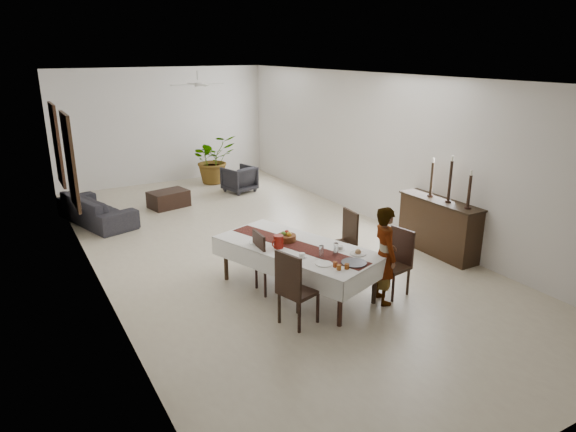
{
  "coord_description": "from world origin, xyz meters",
  "views": [
    {
      "loc": [
        -4.12,
        -8.32,
        3.66
      ],
      "look_at": [
        -0.15,
        -1.36,
        1.05
      ],
      "focal_mm": 32.0,
      "sensor_mm": 36.0,
      "label": 1
    }
  ],
  "objects": [
    {
      "name": "tablecloth_drape_left",
      "position": [
        -0.9,
        -2.16,
        0.62
      ],
      "size": [
        0.87,
        2.46,
        0.3
      ],
      "primitive_type": "cube",
      "rotation": [
        0.0,
        0.0,
        0.34
      ],
      "color": "white",
      "rests_on": "dining_table_top"
    },
    {
      "name": "fan_blade_s",
      "position": [
        0.0,
        2.65,
        2.9
      ],
      "size": [
        0.1,
        0.55,
        0.01
      ],
      "primitive_type": "cube",
      "color": "white",
      "rests_on": "fan_hub"
    },
    {
      "name": "jam_jar_c",
      "position": [
        -0.29,
        -2.93,
        0.81
      ],
      "size": [
        0.06,
        0.06,
        0.08
      ],
      "primitive_type": "cylinder",
      "color": "#8C3814",
      "rests_on": "tablecloth_top"
    },
    {
      "name": "teacup_left",
      "position": [
        -0.51,
        -2.39,
        0.8
      ],
      "size": [
        0.09,
        0.09,
        0.06
      ],
      "primitive_type": "cylinder",
      "color": "white",
      "rests_on": "saucer_left"
    },
    {
      "name": "chair_left_near_leg_bl",
      "position": [
        -0.7,
        -2.6,
        0.23
      ],
      "size": [
        0.06,
        0.06,
        0.46
      ],
      "primitive_type": "cylinder",
      "rotation": [
        0.0,
        0.0,
        0.29
      ],
      "color": "black",
      "rests_on": "floor"
    },
    {
      "name": "dining_table_top",
      "position": [
        -0.34,
        -1.96,
        0.73
      ],
      "size": [
        1.76,
        2.62,
        0.05
      ],
      "primitive_type": "cube",
      "rotation": [
        0.0,
        0.0,
        0.34
      ],
      "color": "black",
      "rests_on": "table_leg_fl"
    },
    {
      "name": "fan_blade_w",
      "position": [
        -0.35,
        3.0,
        2.9
      ],
      "size": [
        0.55,
        0.1,
        0.01
      ],
      "primitive_type": "cube",
      "color": "silver",
      "rests_on": "fan_hub"
    },
    {
      "name": "saucer_right",
      "position": [
        0.15,
        -2.43,
        0.77
      ],
      "size": [
        0.15,
        0.15,
        0.01
      ],
      "primitive_type": "cylinder",
      "color": "white",
      "rests_on": "tablecloth_top"
    },
    {
      "name": "ceiling",
      "position": [
        0.0,
        0.0,
        3.2
      ],
      "size": [
        6.0,
        12.0,
        0.02
      ],
      "primitive_type": "cube",
      "color": "white",
      "rests_on": "wall_back"
    },
    {
      "name": "candlestick_far_base",
      "position": [
        2.78,
        -1.6,
        1.05
      ],
      "size": [
        0.11,
        0.11,
        0.03
      ],
      "primitive_type": "cylinder",
      "color": "black",
      "rests_on": "sideboard_top"
    },
    {
      "name": "table_leg_fl",
      "position": [
        -0.38,
        -3.19,
        0.35
      ],
      "size": [
        0.09,
        0.09,
        0.71
      ],
      "primitive_type": "cylinder",
      "rotation": [
        0.0,
        0.0,
        0.34
      ],
      "color": "black",
      "rests_on": "floor"
    },
    {
      "name": "chair_left_near_seat",
      "position": [
        -0.82,
        -2.83,
        0.49
      ],
      "size": [
        0.58,
        0.58,
        0.05
      ],
      "primitive_type": "cube",
      "rotation": [
        0.0,
        0.0,
        -1.28
      ],
      "color": "black",
      "rests_on": "chair_left_near_leg_fl"
    },
    {
      "name": "serving_tray",
      "position": [
        0.01,
        -2.96,
        0.78
      ],
      "size": [
        0.36,
        0.36,
        0.02
      ],
      "primitive_type": "cylinder",
      "color": "#39393D",
      "rests_on": "tablecloth_top"
    },
    {
      "name": "fruit_red",
      "position": [
        -0.35,
        -1.68,
        0.89
      ],
      "size": [
        0.09,
        0.09,
        0.09
      ],
      "primitive_type": "sphere",
      "color": "#9D1C0F",
      "rests_on": "fruit_basket"
    },
    {
      "name": "fan_blade_e",
      "position": [
        0.35,
        3.0,
        2.9
      ],
      "size": [
        0.55,
        0.1,
        0.01
      ],
      "primitive_type": "cube",
      "color": "white",
      "rests_on": "fan_hub"
    },
    {
      "name": "sideboard_top",
      "position": [
        2.78,
        -1.88,
        1.02
      ],
      "size": [
        0.49,
        1.73,
        0.03
      ],
      "primitive_type": "cube",
      "color": "black",
      "rests_on": "sideboard_body"
    },
    {
      "name": "candlestick_far_candle",
      "position": [
        2.78,
        -1.6,
        1.72
      ],
      "size": [
        0.04,
        0.04,
        0.09
      ],
      "primitive_type": "cylinder",
      "color": "white",
      "rests_on": "candlestick_far_shaft"
    },
    {
      "name": "chair_left_near_leg_br",
      "position": [
        -0.59,
        -2.96,
        0.23
      ],
      "size": [
        0.06,
        0.06,
        0.46
      ],
      "primitive_type": "cylinder",
      "rotation": [
        0.0,
        0.0,
        0.29
      ],
      "color": "black",
      "rests_on": "floor"
    },
    {
      "name": "chair_left_near_leg_fl",
      "position": [
        -1.06,
        -2.7,
        0.23
      ],
      "size": [
        0.06,
        0.06,
        0.46
      ],
      "primitive_type": "cylinder",
      "rotation": [
        0.0,
        0.0,
        0.29
      ],
      "color": "black",
      "rests_on": "floor"
    },
    {
      "name": "fan_rod",
      "position": [
        0.0,
        3.0,
        3.1
      ],
      "size": [
        0.04,
        0.04,
        0.2
      ],
      "primitive_type": "cylinder",
      "color": "silver",
      "rests_on": "ceiling"
    },
    {
      "name": "chair_right_near_leg_fr",
      "position": [
        1.03,
        -2.58,
        0.22
      ],
      "size": [
        0.05,
        0.05,
        0.44
      ],
      "primitive_type": "cylinder",
      "rotation": [
        0.0,
        0.0,
        0.17
      ],
      "color": "black",
      "rests_on": "floor"
    },
    {
      "name": "wine_glass_near",
      "position": [
        -0.01,
        -2.54,
        0.85
      ],
      "size": [
        0.07,
        0.07,
        0.17
      ],
      "primitive_type": "cylinder",
      "color": "silver",
      "rests_on": "tablecloth_top"
    },
    {
      "name": "chair_left_far_leg_bl",
      "position": [
        -0.5,
        -1.59,
        0.21
      ],
      "size": [
        0.04,
        0.04,
        0.42
      ],
      "primitive_type": "cylinder",
      "rotation": [
        0.0,
        0.0,
        -0.06
      ],
      "color": "black",
      "rests_on": "floor"
    },
    {
      "name": "candlestick_mid_candle",
      "position": [
        2.78,
        -2.05,
        1.83
      ],
      "size": [
        0.04,
        0.04,
        0.09
      ],
      "primitive_type": "cylinder",
      "color": "white",
      "rests_on": "candlestick_mid_shaft"
    },
    {
      "name": "chair_right_near_seat",
      "position": [
        0.89,
        -2.79,
        0.46
      ],
      "size": [
        0.51,
        0.51,
        0.05
      ],
      "primitive_type": "cube",
      "rotation": [
        0.0,
        0.0,
        1.75
      ],
      "color": "black",
      "rests_on": "chair_right_near_leg_fl"
    },
    {
      "name": "sideboard_body",
      "position": [
        2.78,
        -1.88,
        0.5
      ],
      "size": [
        0.44,
        1.67,
        1.0
      ],
      "primitive_type": "cube",
      "color": "black",
      "rests_on": "floor"
    },
    {
      "name": "fan_blade_n",
      "position": [
        0.0,
        3.35,
        2.9
      ],
      "size": [
        0.1,
        0.55,
        0.01
      ],
      "primitive_type": "cube",
      "color": "silver",
      "rests_on": "fan_hub"
    },
    {
      "name": "table_leg_fr",
      "position": [
        0.46,
        -2.9,
        0.35
      ],
      "size": [
        0.09,
        0.09,
        0.71
      ],
      "primitive_type": "cylinder",
      "rotation": [
        0.0,
        0.0,
        0.34
      ],
      "color": "black",
      "rests_on": "floor"
    },
    {
      "name": "candlestick_far_shaft",
      "position": [
        2.78,
        -1.6,
        1.37
      ],
      "size": [
        0.06,
        0.06,
        0.61
      ],
      "primitive_type": "cylinder",
      "color": "black",
      "rests_on": "candlestick_far_base"
    },
    {
      "name": "jam_jar_b",
      "position": [
        -0.3,
        -3.04,
        0.81
      ],
      "size": [
        0.06,
        0.06,
        0.08
      ],
      "primitive_type": "cylinder",
      "color": "#924B15",
      "rests_on": "tablecloth_top"
    },
    {
      "name": "floor",
      "position": [
        0.0,
        0.0,
        0.0
      ],
      "size": [
        6.0,
        12.0,
        0.0
      ],
      "primitive_type": "cube",
      "color": "beige",
      "rests_on": "ground"
    },
    {
      "name": "wall_right",
      "position": [
        3.0,
        0.0,
        1.6
      ],
      "size": [
        0.02,
        12.0,
        3.2
      ],
      "primitive_type": "cube",
      "color": "silver",
      "rests_on": "floor"
    },
    {
      "name": "fruit_basket",
      "position": [
        -0.38,
        -1.7,
        0.82
      ],
      "size": [
        0.3,
        0.3,
        0.1
      ],
      "primitive_type": "cylinder",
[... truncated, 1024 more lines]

